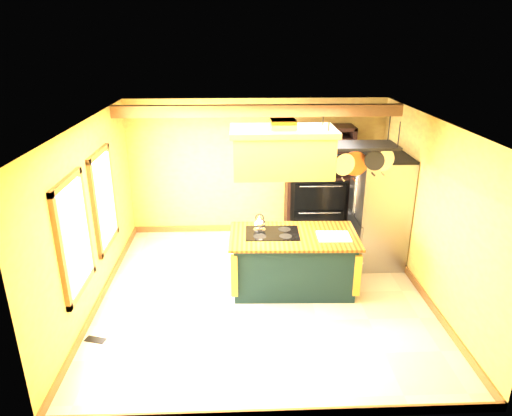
{
  "coord_description": "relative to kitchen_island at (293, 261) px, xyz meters",
  "views": [
    {
      "loc": [
        -0.36,
        -6.2,
        3.83
      ],
      "look_at": [
        -0.09,
        0.3,
        1.34
      ],
      "focal_mm": 32.0,
      "sensor_mm": 36.0,
      "label": 1
    }
  ],
  "objects": [
    {
      "name": "window_far",
      "position": [
        -2.95,
        0.4,
        0.93
      ],
      "size": [
        0.06,
        1.06,
        1.56
      ],
      "color": "olive",
      "rests_on": "wall_left"
    },
    {
      "name": "hutch",
      "position": [
        0.72,
        2.06,
        0.4
      ],
      "size": [
        1.26,
        0.57,
        2.22
      ],
      "color": "black",
      "rests_on": "floor"
    },
    {
      "name": "window_near",
      "position": [
        -2.95,
        -1.0,
        0.93
      ],
      "size": [
        0.06,
        1.06,
        1.56
      ],
      "color": "olive",
      "rests_on": "wall_left"
    },
    {
      "name": "wall_back",
      "position": [
        -0.48,
        2.3,
        0.88
      ],
      "size": [
        5.0,
        0.02,
        2.7
      ],
      "primitive_type": "cube",
      "color": "#DFC051",
      "rests_on": "floor"
    },
    {
      "name": "wall_front",
      "position": [
        -0.48,
        -2.7,
        0.88
      ],
      "size": [
        5.0,
        0.02,
        2.7
      ],
      "primitive_type": "cube",
      "color": "#DFC051",
      "rests_on": "floor"
    },
    {
      "name": "wall_right",
      "position": [
        2.02,
        -0.2,
        0.88
      ],
      "size": [
        0.02,
        5.0,
        2.7
      ],
      "primitive_type": "cube",
      "color": "#DFC051",
      "rests_on": "floor"
    },
    {
      "name": "range_hood",
      "position": [
        -0.2,
        -0.0,
        1.79
      ],
      "size": [
        1.5,
        0.85,
        0.8
      ],
      "color": "gold",
      "rests_on": "ceiling"
    },
    {
      "name": "pot_rack",
      "position": [
        0.91,
        0.01,
        1.75
      ],
      "size": [
        1.19,
        0.55,
        0.87
      ],
      "color": "black",
      "rests_on": "ceiling"
    },
    {
      "name": "ceiling",
      "position": [
        -0.48,
        -0.2,
        2.23
      ],
      "size": [
        5.0,
        5.0,
        0.0
      ],
      "primitive_type": "plane",
      "rotation": [
        3.14,
        0.0,
        0.0
      ],
      "color": "white",
      "rests_on": "wall_back"
    },
    {
      "name": "refrigerator",
      "position": [
        1.58,
        0.87,
        0.46
      ],
      "size": [
        0.83,
        0.98,
        1.91
      ],
      "color": "gray",
      "rests_on": "floor"
    },
    {
      "name": "floor",
      "position": [
        -0.48,
        -0.2,
        -0.47
      ],
      "size": [
        5.0,
        5.0,
        0.0
      ],
      "primitive_type": "plane",
      "color": "beige",
      "rests_on": "ground"
    },
    {
      "name": "floor_register",
      "position": [
        -2.78,
        -1.27,
        -0.46
      ],
      "size": [
        0.3,
        0.19,
        0.01
      ],
      "primitive_type": "cube",
      "rotation": [
        0.0,
        0.0,
        -0.28
      ],
      "color": "black",
      "rests_on": "floor"
    },
    {
      "name": "ceiling_beam",
      "position": [
        -0.48,
        1.5,
        2.12
      ],
      "size": [
        5.0,
        0.15,
        0.2
      ],
      "primitive_type": "cube",
      "color": "olive",
      "rests_on": "ceiling"
    },
    {
      "name": "wall_left",
      "position": [
        -2.98,
        -0.2,
        0.88
      ],
      "size": [
        0.02,
        5.0,
        2.7
      ],
      "primitive_type": "cube",
      "color": "#DFC051",
      "rests_on": "floor"
    },
    {
      "name": "kitchen_island",
      "position": [
        0.0,
        0.0,
        0.0
      ],
      "size": [
        2.01,
        1.16,
        1.11
      ],
      "rotation": [
        0.0,
        0.0,
        -0.03
      ],
      "color": "black",
      "rests_on": "floor"
    }
  ]
}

